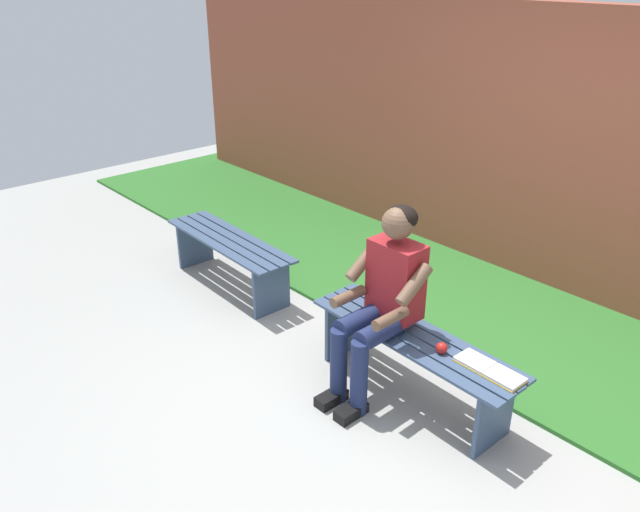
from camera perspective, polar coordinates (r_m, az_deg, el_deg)
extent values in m
cube|color=#9E9E99|center=(4.36, -11.27, -11.77)|extent=(10.00, 7.00, 0.04)
cube|color=#2D6B28|center=(5.66, 9.15, -1.87)|extent=(9.00, 1.99, 0.03)
cube|color=#9E4C38|center=(5.62, 19.22, 9.24)|extent=(9.50, 0.24, 2.29)
cube|color=#384C6B|center=(4.09, 9.90, -6.53)|extent=(1.51, 0.13, 0.02)
cube|color=#384C6B|center=(4.02, 8.98, -7.04)|extent=(1.51, 0.13, 0.02)
cube|color=#384C6B|center=(3.96, 8.02, -7.56)|extent=(1.51, 0.13, 0.02)
cube|color=#384C6B|center=(3.90, 7.02, -8.10)|extent=(1.51, 0.13, 0.02)
cube|color=#384C6B|center=(3.83, 15.56, -13.86)|extent=(0.04, 0.35, 0.43)
cube|color=#384C6B|center=(4.48, 2.24, -6.46)|extent=(0.04, 0.35, 0.43)
cube|color=#384C6B|center=(5.40, -6.98, 1.88)|extent=(1.42, 0.12, 0.02)
cube|color=#384C6B|center=(5.35, -7.86, 1.60)|extent=(1.42, 0.12, 0.02)
cube|color=#384C6B|center=(5.30, -8.75, 1.32)|extent=(1.42, 0.12, 0.02)
cube|color=#384C6B|center=(5.26, -9.67, 1.02)|extent=(1.42, 0.12, 0.02)
cube|color=#384C6B|center=(4.98, -4.44, -2.99)|extent=(0.04, 0.35, 0.43)
cube|color=#384C6B|center=(5.89, -11.30, 1.22)|extent=(0.04, 0.35, 0.43)
cube|color=maroon|center=(3.94, 6.92, -2.09)|extent=(0.34, 0.20, 0.50)
sphere|color=brown|center=(3.78, 7.12, 2.99)|extent=(0.20, 0.20, 0.20)
ellipsoid|color=black|center=(3.79, 7.44, 3.52)|extent=(0.20, 0.19, 0.15)
cylinder|color=navy|center=(3.88, 5.76, -6.74)|extent=(0.13, 0.40, 0.13)
cylinder|color=navy|center=(3.99, 3.85, -5.74)|extent=(0.13, 0.40, 0.13)
cylinder|color=navy|center=(3.91, 3.56, -11.04)|extent=(0.11, 0.11, 0.52)
cube|color=black|center=(4.01, 2.86, -13.97)|extent=(0.10, 0.22, 0.07)
cylinder|color=navy|center=(4.01, 1.71, -9.92)|extent=(0.11, 0.11, 0.52)
cube|color=black|center=(4.11, 1.05, -12.80)|extent=(0.10, 0.22, 0.07)
cylinder|color=brown|center=(3.74, 8.57, -2.61)|extent=(0.08, 0.28, 0.23)
cylinder|color=brown|center=(3.74, 6.43, -5.67)|extent=(0.07, 0.26, 0.07)
cylinder|color=brown|center=(3.98, 3.95, -0.53)|extent=(0.08, 0.28, 0.23)
cylinder|color=brown|center=(3.95, 2.58, -3.71)|extent=(0.07, 0.26, 0.07)
sphere|color=red|center=(3.83, 11.01, -8.22)|extent=(0.07, 0.07, 0.07)
cube|color=white|center=(3.71, 16.47, -10.56)|extent=(0.20, 0.16, 0.02)
cube|color=white|center=(3.80, 13.90, -9.28)|extent=(0.20, 0.16, 0.02)
cube|color=#BF8C1E|center=(3.76, 15.15, -10.03)|extent=(0.42, 0.17, 0.01)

